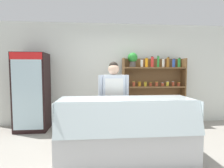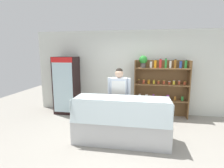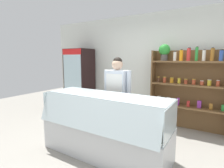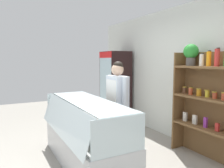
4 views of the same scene
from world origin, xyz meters
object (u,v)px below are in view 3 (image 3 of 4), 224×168
deli_display_case (104,136)px  shelving_unit (187,83)px  shop_clerk (117,91)px  drinks_fridge (79,80)px

deli_display_case → shelving_unit: bearing=61.6°
shop_clerk → shelving_unit: bearing=46.2°
drinks_fridge → shelving_unit: shelving_unit is taller
deli_display_case → drinks_fridge: bearing=140.6°
shelving_unit → shop_clerk: (-1.11, -1.15, -0.11)m
drinks_fridge → deli_display_case: size_ratio=0.88×
shelving_unit → deli_display_case: (-0.97, -1.80, -0.75)m
shelving_unit → shop_clerk: size_ratio=1.18×
shop_clerk → deli_display_case: bearing=-78.5°
shelving_unit → deli_display_case: size_ratio=0.90×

